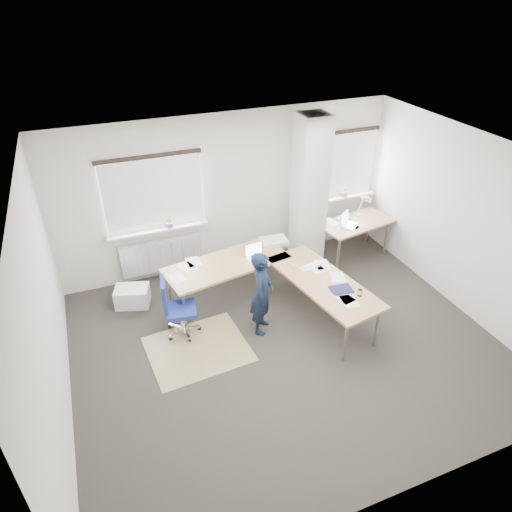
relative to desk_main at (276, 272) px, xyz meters
name	(u,v)px	position (x,y,z in m)	size (l,w,h in m)	color
ground	(286,344)	(-0.21, -0.87, -0.69)	(6.00, 6.00, 0.00)	black
room_shell	(288,224)	(-0.02, -0.42, 1.05)	(6.04, 5.04, 2.82)	beige
floor_mat	(198,349)	(-1.44, -0.49, -0.69)	(1.40, 1.19, 0.01)	#958151
white_crate	(132,296)	(-2.14, 0.94, -0.53)	(0.53, 0.37, 0.32)	white
desk_main	(276,272)	(0.00, 0.00, 0.00)	(2.82, 2.63, 0.96)	#976441
desk_side	(356,224)	(2.04, 0.93, -0.01)	(1.50, 0.93, 1.22)	#976441
task_chair	(180,319)	(-1.58, -0.04, -0.42)	(0.54, 0.54, 0.99)	navy
person	(262,293)	(-0.40, -0.41, -0.01)	(0.49, 0.32, 1.36)	black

